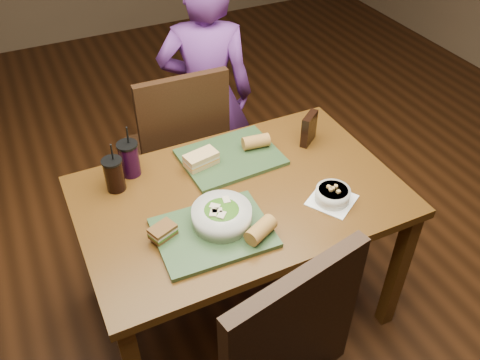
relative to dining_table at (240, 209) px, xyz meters
name	(u,v)px	position (x,y,z in m)	size (l,w,h in m)	color
ground	(240,305)	(0.00, 0.00, -0.66)	(6.00, 6.00, 0.00)	#381C0B
dining_table	(240,209)	(0.00, 0.00, 0.00)	(1.30, 0.85, 0.75)	#523110
chair_far	(180,147)	(-0.04, 0.64, -0.09)	(0.46, 0.46, 1.03)	black
diner	(207,96)	(0.21, 0.85, 0.04)	(0.51, 0.33, 1.39)	#6D328B
tray_near	(213,233)	(-0.19, -0.17, 0.10)	(0.42, 0.32, 0.02)	#2B4424
tray_far	(230,157)	(0.06, 0.23, 0.10)	(0.42, 0.32, 0.02)	#2B4424
salad_bowl	(222,215)	(-0.14, -0.14, 0.15)	(0.23, 0.23, 0.07)	silver
soup_bowl	(333,195)	(0.31, -0.20, 0.12)	(0.23, 0.23, 0.07)	white
sandwich_near	(163,231)	(-0.36, -0.11, 0.13)	(0.11, 0.09, 0.04)	#593819
sandwich_far	(201,159)	(-0.08, 0.22, 0.14)	(0.15, 0.10, 0.06)	tan
baguette_near	(261,230)	(-0.04, -0.26, 0.14)	(0.06, 0.06, 0.12)	#AD7533
baguette_far	(256,142)	(0.19, 0.23, 0.14)	(0.06, 0.06, 0.12)	#AD7533
cup_cola	(114,174)	(-0.45, 0.25, 0.16)	(0.08, 0.08, 0.23)	black
cup_berry	(129,159)	(-0.36, 0.31, 0.17)	(0.09, 0.09, 0.24)	black
chip_bag	(309,129)	(0.44, 0.19, 0.16)	(0.11, 0.03, 0.15)	black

